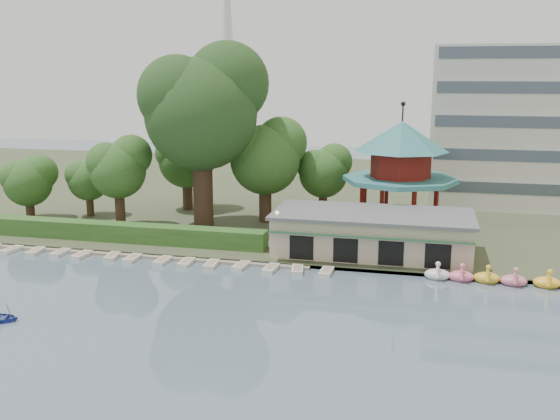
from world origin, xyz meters
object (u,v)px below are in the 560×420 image
(pavilion, at_px, (401,164))
(big_tree, at_px, (203,104))
(boathouse, at_px, (372,233))
(dock, at_px, (136,254))

(pavilion, height_order, big_tree, big_tree)
(boathouse, distance_m, big_tree, 22.90)
(pavilion, bearing_deg, big_tree, -169.65)
(pavilion, bearing_deg, boathouse, -101.28)
(dock, xyz_separation_m, boathouse, (22.00, 4.77, 2.25))
(dock, height_order, big_tree, big_tree)
(boathouse, bearing_deg, pavilion, 78.72)
(dock, xyz_separation_m, pavilion, (24.00, 14.80, 7.36))
(boathouse, height_order, pavilion, pavilion)
(dock, height_order, boathouse, boathouse)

